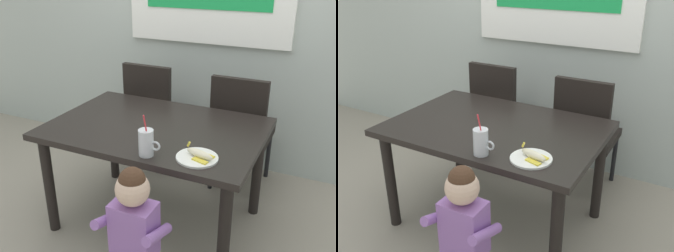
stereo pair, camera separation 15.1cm
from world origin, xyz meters
TOP-DOWN VIEW (x-y plane):
  - ground_plane at (0.00, 0.00)m, footprint 24.00×24.00m
  - dining_table at (0.00, 0.00)m, footprint 1.37×0.94m
  - dining_chair_left at (-0.39, 0.71)m, footprint 0.44×0.44m
  - dining_chair_right at (0.39, 0.67)m, footprint 0.44×0.44m
  - toddler_standing at (0.23, -0.69)m, footprint 0.33×0.24m
  - milk_cup at (0.14, -0.38)m, footprint 0.13×0.08m
  - snack_plate at (0.40, -0.30)m, footprint 0.23×0.23m
  - peeled_banana at (0.42, -0.30)m, footprint 0.18×0.13m

SIDE VIEW (x-z plane):
  - ground_plane at x=0.00m, z-range 0.00..0.00m
  - toddler_standing at x=0.23m, z-range 0.11..0.95m
  - dining_chair_left at x=-0.39m, z-range 0.06..1.02m
  - dining_chair_right at x=0.39m, z-range 0.06..1.02m
  - dining_table at x=0.00m, z-range 0.27..1.01m
  - snack_plate at x=0.40m, z-range 0.74..0.75m
  - peeled_banana at x=0.42m, z-range 0.74..0.81m
  - milk_cup at x=0.14m, z-range 0.68..0.93m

